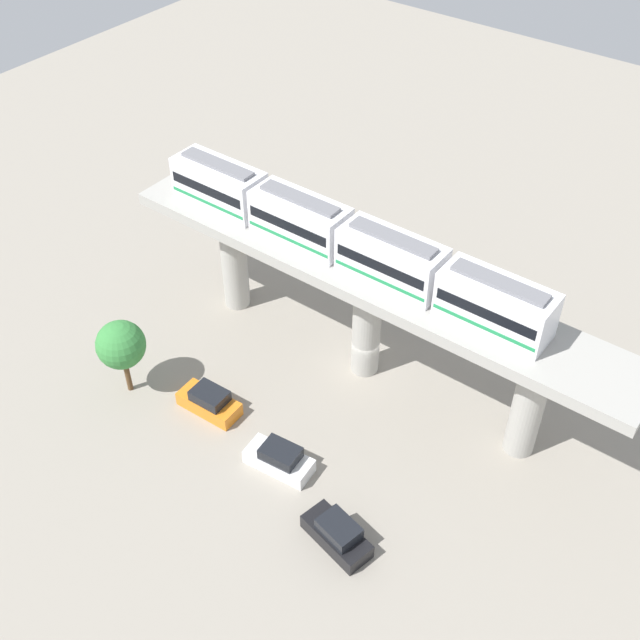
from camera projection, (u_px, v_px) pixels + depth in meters
The scene contains 7 objects.
ground_plane at pixel (364, 368), 54.76m from camera, with size 120.00×120.00×0.00m, color gray.
viaduct at pixel (368, 294), 50.37m from camera, with size 5.20×35.80×8.56m.
train at pixel (344, 239), 48.95m from camera, with size 2.64×27.45×3.24m.
parked_car_black at pixel (337, 534), 43.93m from camera, with size 2.64×4.48×1.76m.
parked_car_white at pixel (279, 459), 47.87m from camera, with size 2.24×4.37×1.76m.
parked_car_orange at pixel (209, 402), 51.37m from camera, with size 1.99×4.28×1.76m.
tree_near_viaduct at pixel (121, 345), 50.58m from camera, with size 3.22×3.22×5.68m.
Camera 1 is at (32.83, 20.86, 38.81)m, focal length 44.47 mm.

